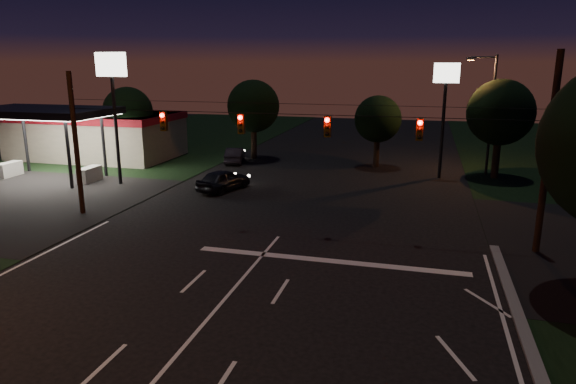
% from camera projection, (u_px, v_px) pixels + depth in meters
% --- Properties ---
extents(stop_bar, '(12.00, 0.50, 0.01)m').
position_uv_depth(stop_bar, '(328.00, 261.00, 22.50)').
color(stop_bar, silver).
rests_on(stop_bar, ground).
extents(utility_pole_right, '(0.30, 0.30, 9.00)m').
position_uv_depth(utility_pole_right, '(535.00, 252.00, 23.54)').
color(utility_pole_right, black).
rests_on(utility_pole_right, ground).
extents(utility_pole_left, '(0.28, 0.28, 8.00)m').
position_uv_depth(utility_pole_left, '(83.00, 213.00, 29.52)').
color(utility_pole_left, black).
rests_on(utility_pole_left, ground).
extents(signal_span, '(24.00, 0.40, 1.56)m').
position_uv_depth(signal_span, '(283.00, 124.00, 25.14)').
color(signal_span, black).
rests_on(signal_span, ground).
extents(gas_station, '(14.20, 16.10, 5.25)m').
position_uv_depth(gas_station, '(94.00, 132.00, 45.80)').
color(gas_station, gray).
rests_on(gas_station, ground).
extents(pole_sign_left_near, '(2.20, 0.30, 9.10)m').
position_uv_depth(pole_sign_left_near, '(112.00, 84.00, 34.85)').
color(pole_sign_left_near, black).
rests_on(pole_sign_left_near, ground).
extents(pole_sign_right, '(1.80, 0.30, 8.40)m').
position_uv_depth(pole_sign_right, '(445.00, 94.00, 37.04)').
color(pole_sign_right, black).
rests_on(pole_sign_right, ground).
extents(street_light_right_far, '(2.20, 0.35, 9.00)m').
position_uv_depth(street_light_right_far, '(488.00, 106.00, 38.35)').
color(street_light_right_far, black).
rests_on(street_light_right_far, ground).
extents(tree_far_a, '(4.20, 4.20, 6.42)m').
position_uv_depth(tree_far_a, '(129.00, 112.00, 44.12)').
color(tree_far_a, black).
rests_on(tree_far_a, ground).
extents(tree_far_b, '(4.60, 4.60, 6.98)m').
position_uv_depth(tree_far_b, '(254.00, 107.00, 45.29)').
color(tree_far_b, black).
rests_on(tree_far_b, ground).
extents(tree_far_c, '(3.80, 3.80, 5.86)m').
position_uv_depth(tree_far_c, '(378.00, 120.00, 41.77)').
color(tree_far_c, black).
rests_on(tree_far_c, ground).
extents(tree_far_d, '(4.80, 4.80, 7.30)m').
position_uv_depth(tree_far_d, '(501.00, 113.00, 37.45)').
color(tree_far_d, black).
rests_on(tree_far_d, ground).
extents(car_oncoming_a, '(2.96, 4.57, 1.45)m').
position_uv_depth(car_oncoming_a, '(224.00, 180.00, 34.67)').
color(car_oncoming_a, black).
rests_on(car_oncoming_a, ground).
extents(car_oncoming_b, '(2.29, 4.18, 1.31)m').
position_uv_depth(car_oncoming_b, '(235.00, 155.00, 44.20)').
color(car_oncoming_b, black).
rests_on(car_oncoming_b, ground).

